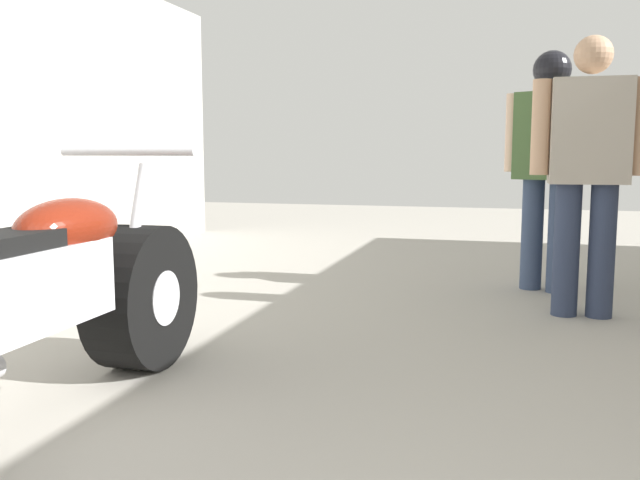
% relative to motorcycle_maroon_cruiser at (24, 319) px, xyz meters
% --- Properties ---
extents(ground_plane, '(18.58, 18.58, 0.00)m').
position_rel_motorcycle_maroon_cruiser_xyz_m(ground_plane, '(1.00, 1.97, -0.44)').
color(ground_plane, '#A8A399').
extents(motorcycle_maroon_cruiser, '(0.67, 2.27, 1.06)m').
position_rel_motorcycle_maroon_cruiser_xyz_m(motorcycle_maroon_cruiser, '(0.00, 0.00, 0.00)').
color(motorcycle_maroon_cruiser, black).
rests_on(motorcycle_maroon_cruiser, ground_plane).
extents(mechanic_in_blue, '(0.70, 0.27, 1.75)m').
position_rel_motorcycle_maroon_cruiser_xyz_m(mechanic_in_blue, '(2.15, 2.53, 0.55)').
color(mechanic_in_blue, '#2D3851').
rests_on(mechanic_in_blue, ground_plane).
extents(mechanic_with_helmet, '(0.67, 0.43, 1.78)m').
position_rel_motorcycle_maroon_cruiser_xyz_m(mechanic_with_helmet, '(1.95, 3.32, 0.63)').
color(mechanic_with_helmet, '#384766').
rests_on(mechanic_with_helmet, ground_plane).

